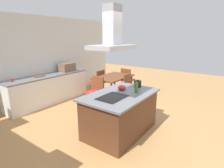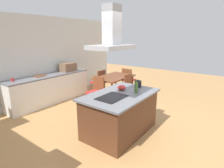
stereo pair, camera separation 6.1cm
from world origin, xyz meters
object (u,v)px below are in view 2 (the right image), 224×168
object	(u,v)px
countertop_microwave	(68,67)
cutting_board	(40,76)
chair_at_left_end	(97,89)
chair_at_right_end	(128,78)
chair_facing_back_wall	(99,80)
range_hood	(112,35)
tea_kettle	(138,84)
chair_facing_island	(131,86)
cooktop	(112,97)
coffee_mug_red	(13,80)
olive_oil_bottle	(136,87)
dining_table	(114,79)
mixing_bowl	(122,88)

from	to	relation	value
countertop_microwave	cutting_board	xyz separation A→B (m)	(-1.05, 0.05, -0.13)
chair_at_left_end	chair_at_right_end	bearing A→B (deg)	0.00
chair_at_left_end	chair_facing_back_wall	xyz separation A→B (m)	(0.92, 0.67, 0.00)
chair_facing_back_wall	range_hood	bearing A→B (deg)	-134.74
countertop_microwave	range_hood	bearing A→B (deg)	-114.51
chair_at_left_end	range_hood	bearing A→B (deg)	-129.38
tea_kettle	range_hood	xyz separation A→B (m)	(-0.99, 0.05, 1.12)
chair_facing_island	cutting_board	bearing A→B (deg)	132.07
chair_facing_back_wall	range_hood	size ratio (longest dim) A/B	0.99
countertop_microwave	cutting_board	bearing A→B (deg)	177.27
tea_kettle	chair_at_left_end	distance (m)	1.64
chair_at_right_end	chair_facing_island	bearing A→B (deg)	-143.99
cooktop	coffee_mug_red	world-z (taller)	coffee_mug_red
olive_oil_bottle	chair_at_left_end	bearing A→B (deg)	68.95
tea_kettle	cutting_board	xyz separation A→B (m)	(-0.72, 2.98, -0.07)
chair_at_right_end	range_hood	distance (m)	3.77
countertop_microwave	dining_table	bearing A→B (deg)	-58.60
coffee_mug_red	cutting_board	distance (m)	0.81
cutting_board	dining_table	distance (m)	2.38
mixing_bowl	chair_facing_island	xyz separation A→B (m)	(1.59, 0.70, -0.45)
cutting_board	chair_facing_island	distance (m)	2.84
olive_oil_bottle	countertop_microwave	world-z (taller)	olive_oil_bottle
chair_at_left_end	chair_facing_island	distance (m)	1.13
cooktop	range_hood	world-z (taller)	range_hood
cutting_board	chair_at_left_end	distance (m)	1.77
chair_at_right_end	chair_facing_island	size ratio (longest dim) A/B	1.00
mixing_bowl	chair_facing_island	size ratio (longest dim) A/B	0.22
olive_oil_bottle	chair_at_left_end	xyz separation A→B (m)	(0.67, 1.74, -0.51)
coffee_mug_red	chair_at_left_end	world-z (taller)	coffee_mug_red
cutting_board	chair_at_left_end	size ratio (longest dim) A/B	0.38
olive_oil_bottle	range_hood	bearing A→B (deg)	157.93
cooktop	chair_facing_back_wall	xyz separation A→B (m)	(2.15, 2.17, -0.40)
olive_oil_bottle	chair_facing_back_wall	size ratio (longest dim) A/B	0.32
dining_table	chair_at_right_end	bearing A→B (deg)	0.00
range_hood	cutting_board	bearing A→B (deg)	84.82
coffee_mug_red	chair_facing_island	xyz separation A→B (m)	(2.69, -2.10, -0.44)
coffee_mug_red	chair_at_left_end	distance (m)	2.33
mixing_bowl	range_hood	xyz separation A→B (m)	(-0.56, -0.14, 1.15)
coffee_mug_red	mixing_bowl	bearing A→B (deg)	-68.45
tea_kettle	mixing_bowl	bearing A→B (deg)	156.26
cooktop	dining_table	size ratio (longest dim) A/B	0.43
olive_oil_bottle	dining_table	bearing A→B (deg)	47.64
coffee_mug_red	range_hood	distance (m)	3.21
cutting_board	chair_facing_island	bearing A→B (deg)	-47.93
olive_oil_bottle	chair_at_left_end	distance (m)	1.93
cooktop	countertop_microwave	bearing A→B (deg)	65.49
olive_oil_bottle	range_hood	world-z (taller)	range_hood
cooktop	cutting_board	bearing A→B (deg)	84.82
olive_oil_bottle	countertop_microwave	bearing A→B (deg)	76.53
cutting_board	chair_facing_island	xyz separation A→B (m)	(1.89, -2.09, -0.40)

